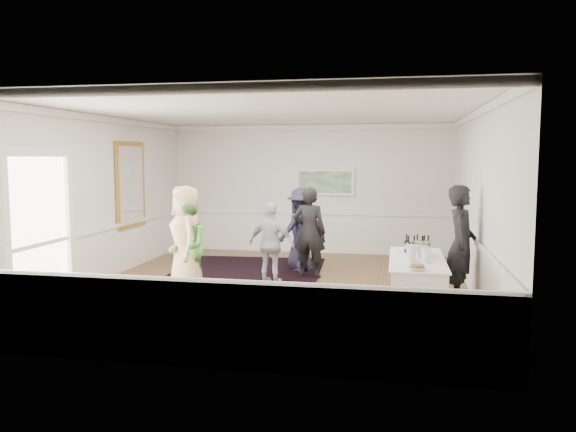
% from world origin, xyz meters
% --- Properties ---
extents(floor, '(8.00, 8.00, 0.00)m').
position_xyz_m(floor, '(0.00, 0.00, 0.00)').
color(floor, brown).
rests_on(floor, ground).
extents(ceiling, '(7.00, 8.00, 0.02)m').
position_xyz_m(ceiling, '(0.00, 0.00, 3.20)').
color(ceiling, white).
rests_on(ceiling, wall_back).
extents(wall_left, '(0.02, 8.00, 3.20)m').
position_xyz_m(wall_left, '(-3.50, 0.00, 1.60)').
color(wall_left, white).
rests_on(wall_left, floor).
extents(wall_right, '(0.02, 8.00, 3.20)m').
position_xyz_m(wall_right, '(3.50, 0.00, 1.60)').
color(wall_right, white).
rests_on(wall_right, floor).
extents(wall_back, '(7.00, 0.02, 3.20)m').
position_xyz_m(wall_back, '(0.00, 4.00, 1.60)').
color(wall_back, white).
rests_on(wall_back, floor).
extents(wall_front, '(7.00, 0.02, 3.20)m').
position_xyz_m(wall_front, '(0.00, -4.00, 1.60)').
color(wall_front, white).
rests_on(wall_front, floor).
extents(wainscoting, '(7.00, 8.00, 1.00)m').
position_xyz_m(wainscoting, '(0.00, 0.00, 0.50)').
color(wainscoting, white).
rests_on(wainscoting, floor).
extents(mirror, '(0.05, 1.25, 1.85)m').
position_xyz_m(mirror, '(-3.45, 1.30, 1.80)').
color(mirror, '#BD8937').
rests_on(mirror, wall_left).
extents(doorway, '(0.10, 1.78, 2.56)m').
position_xyz_m(doorway, '(-3.45, -1.90, 1.42)').
color(doorway, white).
rests_on(doorway, wall_left).
extents(landscape_painting, '(1.44, 0.06, 0.66)m').
position_xyz_m(landscape_painting, '(0.40, 3.95, 1.78)').
color(landscape_painting, white).
rests_on(landscape_painting, wall_back).
extents(area_rug, '(3.29, 4.18, 0.02)m').
position_xyz_m(area_rug, '(-0.89, 1.00, 0.01)').
color(area_rug, black).
rests_on(area_rug, floor).
extents(serving_table, '(0.82, 2.15, 0.87)m').
position_xyz_m(serving_table, '(2.47, -1.30, 0.44)').
color(serving_table, white).
rests_on(serving_table, floor).
extents(bartender, '(0.55, 0.76, 1.94)m').
position_xyz_m(bartender, '(3.20, -0.43, 0.97)').
color(bartender, black).
rests_on(bartender, floor).
extents(guest_tan, '(1.01, 1.10, 1.89)m').
position_xyz_m(guest_tan, '(-1.55, -0.43, 0.95)').
color(guest_tan, tan).
rests_on(guest_tan, floor).
extents(guest_green, '(0.94, 0.99, 1.62)m').
position_xyz_m(guest_green, '(-1.49, -0.54, 0.81)').
color(guest_green, '#57AA44').
rests_on(guest_green, floor).
extents(guest_lilac, '(0.97, 0.56, 1.55)m').
position_xyz_m(guest_lilac, '(-0.14, 0.28, 0.78)').
color(guest_lilac, silver).
rests_on(guest_lilac, floor).
extents(guest_dark_a, '(1.30, 1.21, 1.76)m').
position_xyz_m(guest_dark_a, '(0.22, 1.62, 0.88)').
color(guest_dark_a, '#221F34').
rests_on(guest_dark_a, floor).
extents(guest_dark_b, '(0.70, 0.50, 1.81)m').
position_xyz_m(guest_dark_b, '(0.46, 1.08, 0.90)').
color(guest_dark_b, black).
rests_on(guest_dark_b, floor).
extents(guest_navy, '(0.89, 0.93, 1.60)m').
position_xyz_m(guest_navy, '(0.16, 1.76, 0.80)').
color(guest_navy, '#221F34').
rests_on(guest_navy, floor).
extents(wine_bottles, '(0.40, 0.27, 0.31)m').
position_xyz_m(wine_bottles, '(2.49, -0.83, 1.02)').
color(wine_bottles, black).
rests_on(wine_bottles, serving_table).
extents(juice_pitchers, '(0.34, 0.37, 0.24)m').
position_xyz_m(juice_pitchers, '(2.45, -1.51, 0.99)').
color(juice_pitchers, '#76B540').
rests_on(juice_pitchers, serving_table).
extents(ice_bucket, '(0.26, 0.26, 0.24)m').
position_xyz_m(ice_bucket, '(2.54, -1.16, 0.98)').
color(ice_bucket, silver).
rests_on(ice_bucket, serving_table).
extents(nut_bowl, '(0.25, 0.25, 0.08)m').
position_xyz_m(nut_bowl, '(2.44, -2.19, 0.91)').
color(nut_bowl, white).
rests_on(nut_bowl, serving_table).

